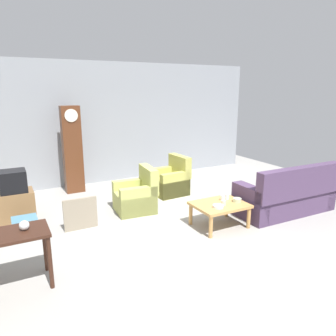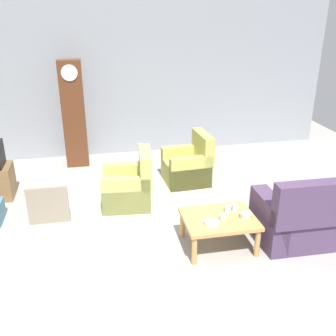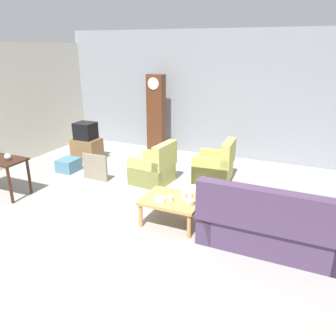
{
  "view_description": "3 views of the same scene",
  "coord_description": "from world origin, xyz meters",
  "px_view_note": "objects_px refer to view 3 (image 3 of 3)",
  "views": [
    {
      "loc": [
        -2.86,
        -4.83,
        2.49
      ],
      "look_at": [
        0.11,
        0.76,
        0.92
      ],
      "focal_mm": 34.1,
      "sensor_mm": 36.0,
      "label": 1
    },
    {
      "loc": [
        -0.96,
        -4.63,
        3.04
      ],
      "look_at": [
        0.07,
        0.54,
        0.81
      ],
      "focal_mm": 41.16,
      "sensor_mm": 36.0,
      "label": 2
    },
    {
      "loc": [
        2.57,
        -5.03,
        2.82
      ],
      "look_at": [
        0.28,
        0.11,
        0.77
      ],
      "focal_mm": 36.19,
      "sensor_mm": 36.0,
      "label": 3
    }
  ],
  "objects_px": {
    "armchair_olive_far": "(215,167)",
    "grandfather_clock": "(156,115)",
    "storage_box_blue": "(69,165)",
    "couch_floral": "(273,227)",
    "cup_blue_rimmed": "(184,195)",
    "bowl_white_stacked": "(160,199)",
    "cup_white_porcelain": "(190,196)",
    "bowl_shallow_green": "(190,202)",
    "glass_dome_cloche": "(8,157)",
    "armchair_olive_near": "(154,169)",
    "tv_stand_cabinet": "(87,149)",
    "tv_crt": "(85,131)",
    "coffee_table_wood": "(172,202)",
    "framed_picture_leaning": "(95,167)",
    "cup_cream_tall": "(171,198)"
  },
  "relations": [
    {
      "from": "tv_stand_cabinet",
      "to": "coffee_table_wood",
      "type": "bearing_deg",
      "value": -32.86
    },
    {
      "from": "bowl_shallow_green",
      "to": "storage_box_blue",
      "type": "bearing_deg",
      "value": 158.99
    },
    {
      "from": "armchair_olive_far",
      "to": "cup_blue_rimmed",
      "type": "xyz_separation_m",
      "value": [
        0.05,
        -2.0,
        0.19
      ]
    },
    {
      "from": "coffee_table_wood",
      "to": "bowl_shallow_green",
      "type": "relative_size",
      "value": 6.08
    },
    {
      "from": "tv_stand_cabinet",
      "to": "framed_picture_leaning",
      "type": "distance_m",
      "value": 1.47
    },
    {
      "from": "bowl_shallow_green",
      "to": "couch_floral",
      "type": "bearing_deg",
      "value": -1.63
    },
    {
      "from": "armchair_olive_far",
      "to": "grandfather_clock",
      "type": "bearing_deg",
      "value": 148.3
    },
    {
      "from": "tv_stand_cabinet",
      "to": "glass_dome_cloche",
      "type": "height_order",
      "value": "glass_dome_cloche"
    },
    {
      "from": "coffee_table_wood",
      "to": "tv_stand_cabinet",
      "type": "xyz_separation_m",
      "value": [
        -3.32,
        2.14,
        -0.1
      ]
    },
    {
      "from": "framed_picture_leaning",
      "to": "bowl_white_stacked",
      "type": "xyz_separation_m",
      "value": [
        2.15,
        -1.23,
        0.18
      ]
    },
    {
      "from": "armchair_olive_far",
      "to": "storage_box_blue",
      "type": "bearing_deg",
      "value": -166.02
    },
    {
      "from": "grandfather_clock",
      "to": "tv_stand_cabinet",
      "type": "bearing_deg",
      "value": -138.63
    },
    {
      "from": "cup_cream_tall",
      "to": "cup_blue_rimmed",
      "type": "bearing_deg",
      "value": 55.54
    },
    {
      "from": "bowl_shallow_green",
      "to": "bowl_white_stacked",
      "type": "bearing_deg",
      "value": -171.19
    },
    {
      "from": "glass_dome_cloche",
      "to": "cup_white_porcelain",
      "type": "xyz_separation_m",
      "value": [
        3.56,
        0.42,
        -0.32
      ]
    },
    {
      "from": "grandfather_clock",
      "to": "cup_blue_rimmed",
      "type": "relative_size",
      "value": 22.67
    },
    {
      "from": "storage_box_blue",
      "to": "tv_stand_cabinet",
      "type": "bearing_deg",
      "value": 96.11
    },
    {
      "from": "couch_floral",
      "to": "bowl_white_stacked",
      "type": "relative_size",
      "value": 10.9
    },
    {
      "from": "cup_blue_rimmed",
      "to": "cup_cream_tall",
      "type": "distance_m",
      "value": 0.26
    },
    {
      "from": "coffee_table_wood",
      "to": "cup_white_porcelain",
      "type": "xyz_separation_m",
      "value": [
        0.26,
        0.13,
        0.11
      ]
    },
    {
      "from": "coffee_table_wood",
      "to": "tv_stand_cabinet",
      "type": "height_order",
      "value": "tv_stand_cabinet"
    },
    {
      "from": "bowl_shallow_green",
      "to": "glass_dome_cloche",
      "type": "bearing_deg",
      "value": -176.73
    },
    {
      "from": "cup_blue_rimmed",
      "to": "armchair_olive_far",
      "type": "bearing_deg",
      "value": 91.34
    },
    {
      "from": "armchair_olive_near",
      "to": "tv_stand_cabinet",
      "type": "bearing_deg",
      "value": 163.03
    },
    {
      "from": "storage_box_blue",
      "to": "bowl_white_stacked",
      "type": "bearing_deg",
      "value": -25.2
    },
    {
      "from": "bowl_white_stacked",
      "to": "cup_white_porcelain",
      "type": "bearing_deg",
      "value": 34.42
    },
    {
      "from": "tv_crt",
      "to": "glass_dome_cloche",
      "type": "relative_size",
      "value": 3.82
    },
    {
      "from": "armchair_olive_near",
      "to": "armchair_olive_far",
      "type": "relative_size",
      "value": 1.0
    },
    {
      "from": "bowl_white_stacked",
      "to": "armchair_olive_near",
      "type": "bearing_deg",
      "value": 119.18
    },
    {
      "from": "bowl_white_stacked",
      "to": "bowl_shallow_green",
      "type": "relative_size",
      "value": 1.23
    },
    {
      "from": "armchair_olive_near",
      "to": "tv_crt",
      "type": "height_order",
      "value": "tv_crt"
    },
    {
      "from": "glass_dome_cloche",
      "to": "cup_white_porcelain",
      "type": "height_order",
      "value": "glass_dome_cloche"
    },
    {
      "from": "armchair_olive_far",
      "to": "storage_box_blue",
      "type": "relative_size",
      "value": 1.94
    },
    {
      "from": "tv_crt",
      "to": "bowl_white_stacked",
      "type": "bearing_deg",
      "value": -36.03
    },
    {
      "from": "armchair_olive_far",
      "to": "tv_crt",
      "type": "height_order",
      "value": "tv_crt"
    },
    {
      "from": "grandfather_clock",
      "to": "bowl_shallow_green",
      "type": "height_order",
      "value": "grandfather_clock"
    },
    {
      "from": "glass_dome_cloche",
      "to": "bowl_white_stacked",
      "type": "relative_size",
      "value": 0.65
    },
    {
      "from": "tv_crt",
      "to": "cup_cream_tall",
      "type": "relative_size",
      "value": 5.36
    },
    {
      "from": "storage_box_blue",
      "to": "bowl_shallow_green",
      "type": "relative_size",
      "value": 3.01
    },
    {
      "from": "glass_dome_cloche",
      "to": "bowl_white_stacked",
      "type": "distance_m",
      "value": 3.16
    },
    {
      "from": "armchair_olive_near",
      "to": "bowl_shallow_green",
      "type": "relative_size",
      "value": 5.82
    },
    {
      "from": "storage_box_blue",
      "to": "bowl_white_stacked",
      "type": "relative_size",
      "value": 2.45
    },
    {
      "from": "grandfather_clock",
      "to": "framed_picture_leaning",
      "type": "height_order",
      "value": "grandfather_clock"
    },
    {
      "from": "grandfather_clock",
      "to": "cup_white_porcelain",
      "type": "relative_size",
      "value": 21.61
    },
    {
      "from": "coffee_table_wood",
      "to": "couch_floral",
      "type": "bearing_deg",
      "value": -4.12
    },
    {
      "from": "tv_stand_cabinet",
      "to": "armchair_olive_far",
      "type": "bearing_deg",
      "value": -0.4
    },
    {
      "from": "tv_stand_cabinet",
      "to": "grandfather_clock",
      "type": "bearing_deg",
      "value": 41.37
    },
    {
      "from": "storage_box_blue",
      "to": "couch_floral",
      "type": "bearing_deg",
      "value": -16.15
    },
    {
      "from": "couch_floral",
      "to": "tv_crt",
      "type": "xyz_separation_m",
      "value": [
        -4.94,
        2.26,
        0.42
      ]
    },
    {
      "from": "cup_blue_rimmed",
      "to": "bowl_shallow_green",
      "type": "distance_m",
      "value": 0.27
    }
  ]
}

